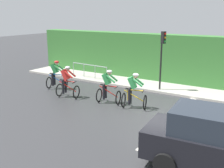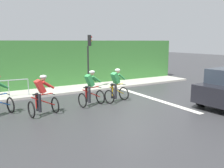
{
  "view_description": "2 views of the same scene",
  "coord_description": "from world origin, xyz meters",
  "px_view_note": "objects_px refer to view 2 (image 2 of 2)",
  "views": [
    {
      "loc": [
        -10.51,
        -4.36,
        4.28
      ],
      "look_at": [
        -0.15,
        2.03,
        1.04
      ],
      "focal_mm": 42.82,
      "sensor_mm": 36.0,
      "label": 1
    },
    {
      "loc": [
        -9.78,
        7.03,
        2.99
      ],
      "look_at": [
        -0.08,
        1.26,
        0.95
      ],
      "focal_mm": 38.26,
      "sensor_mm": 36.0,
      "label": 2
    }
  ],
  "objects_px": {
    "cyclist_mid": "(91,89)",
    "traffic_light_near_crossing": "(89,54)",
    "cyclist_fourth": "(116,86)",
    "cyclist_second": "(42,96)"
  },
  "relations": [
    {
      "from": "cyclist_mid",
      "to": "traffic_light_near_crossing",
      "type": "xyz_separation_m",
      "value": [
        3.22,
        -1.46,
        1.43
      ]
    },
    {
      "from": "cyclist_fourth",
      "to": "cyclist_mid",
      "type": "bearing_deg",
      "value": 90.41
    },
    {
      "from": "cyclist_fourth",
      "to": "traffic_light_near_crossing",
      "type": "relative_size",
      "value": 0.5
    },
    {
      "from": "cyclist_mid",
      "to": "cyclist_fourth",
      "type": "relative_size",
      "value": 1.0
    },
    {
      "from": "cyclist_mid",
      "to": "traffic_light_near_crossing",
      "type": "bearing_deg",
      "value": -24.38
    },
    {
      "from": "cyclist_second",
      "to": "cyclist_fourth",
      "type": "distance_m",
      "value": 3.72
    },
    {
      "from": "cyclist_second",
      "to": "cyclist_fourth",
      "type": "height_order",
      "value": "same"
    },
    {
      "from": "cyclist_second",
      "to": "cyclist_mid",
      "type": "height_order",
      "value": "same"
    },
    {
      "from": "cyclist_mid",
      "to": "cyclist_fourth",
      "type": "height_order",
      "value": "same"
    },
    {
      "from": "cyclist_fourth",
      "to": "traffic_light_near_crossing",
      "type": "height_order",
      "value": "traffic_light_near_crossing"
    }
  ]
}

